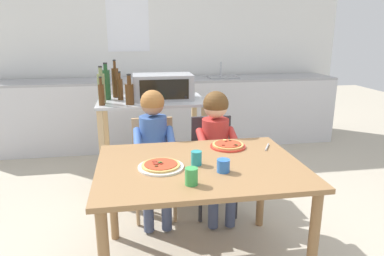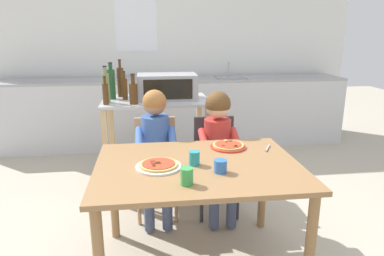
{
  "view_description": "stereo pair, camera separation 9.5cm",
  "coord_description": "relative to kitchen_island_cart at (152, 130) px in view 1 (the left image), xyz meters",
  "views": [
    {
      "loc": [
        -0.39,
        -2.0,
        1.53
      ],
      "look_at": [
        0.0,
        0.3,
        0.88
      ],
      "focal_mm": 32.74,
      "sensor_mm": 36.0,
      "label": 1
    },
    {
      "loc": [
        -0.3,
        -2.01,
        1.53
      ],
      "look_at": [
        0.0,
        0.3,
        0.88
      ],
      "focal_mm": 32.74,
      "sensor_mm": 36.0,
      "label": 2
    }
  ],
  "objects": [
    {
      "name": "ground_plane",
      "position": [
        0.22,
        -0.09,
        -0.6
      ],
      "size": [
        11.97,
        11.97,
        0.0
      ],
      "primitive_type": "plane",
      "color": "#B7AD99"
    },
    {
      "name": "back_wall_tiled",
      "position": [
        0.22,
        1.76,
        0.75
      ],
      "size": [
        5.23,
        0.13,
        2.7
      ],
      "color": "white",
      "rests_on": "ground"
    },
    {
      "name": "kitchen_counter",
      "position": [
        0.22,
        1.35,
        -0.14
      ],
      "size": [
        4.71,
        0.6,
        1.11
      ],
      "color": "silver",
      "rests_on": "ground"
    },
    {
      "name": "kitchen_island_cart",
      "position": [
        0.0,
        0.0,
        0.0
      ],
      "size": [
        1.0,
        0.62,
        0.89
      ],
      "color": "#B7BABF",
      "rests_on": "ground"
    },
    {
      "name": "toaster_oven",
      "position": [
        0.11,
        -0.01,
        0.42
      ],
      "size": [
        0.55,
        0.33,
        0.24
      ],
      "color": "#999BA0",
      "rests_on": "kitchen_island_cart"
    },
    {
      "name": "bottle_brown_beer",
      "position": [
        -0.45,
        -0.1,
        0.44
      ],
      "size": [
        0.07,
        0.07,
        0.33
      ],
      "color": "olive",
      "rests_on": "kitchen_island_cart"
    },
    {
      "name": "bottle_squat_spirits",
      "position": [
        -0.29,
        0.03,
        0.4
      ],
      "size": [
        0.05,
        0.05,
        0.27
      ],
      "color": "#4C2D14",
      "rests_on": "kitchen_island_cart"
    },
    {
      "name": "bottle_tall_green_wine",
      "position": [
        -0.33,
        0.18,
        0.45
      ],
      "size": [
        0.07,
        0.07,
        0.36
      ],
      "color": "#4C2D14",
      "rests_on": "kitchen_island_cart"
    },
    {
      "name": "bottle_clear_vinegar",
      "position": [
        -0.44,
        -0.19,
        0.4
      ],
      "size": [
        0.05,
        0.05,
        0.25
      ],
      "color": "#4C2D14",
      "rests_on": "kitchen_island_cart"
    },
    {
      "name": "bottle_dark_olive_oil",
      "position": [
        -0.41,
        0.07,
        0.45
      ],
      "size": [
        0.07,
        0.07,
        0.35
      ],
      "color": "#1E4723",
      "rests_on": "kitchen_island_cart"
    },
    {
      "name": "bottle_slim_sauce",
      "position": [
        -0.2,
        -0.2,
        0.4
      ],
      "size": [
        0.08,
        0.08,
        0.27
      ],
      "color": "#4C2D14",
      "rests_on": "kitchen_island_cart"
    },
    {
      "name": "dining_table",
      "position": [
        0.22,
        -1.29,
        0.03
      ],
      "size": [
        1.27,
        0.94,
        0.73
      ],
      "color": "olive",
      "rests_on": "ground"
    },
    {
      "name": "dining_chair_left",
      "position": [
        -0.02,
        -0.52,
        -0.12
      ],
      "size": [
        0.36,
        0.36,
        0.81
      ],
      "color": "tan",
      "rests_on": "ground"
    },
    {
      "name": "dining_chair_right",
      "position": [
        0.48,
        -0.55,
        -0.12
      ],
      "size": [
        0.36,
        0.36,
        0.81
      ],
      "color": "#333338",
      "rests_on": "ground"
    },
    {
      "name": "child_in_blue_striped_shirt",
      "position": [
        -0.02,
        -0.64,
        0.08
      ],
      "size": [
        0.32,
        0.42,
        1.06
      ],
      "color": "#424C6B",
      "rests_on": "ground"
    },
    {
      "name": "child_in_red_shirt",
      "position": [
        0.48,
        -0.67,
        0.09
      ],
      "size": [
        0.32,
        0.42,
        1.04
      ],
      "color": "#424C6B",
      "rests_on": "ground"
    },
    {
      "name": "pizza_plate_white",
      "position": [
        -0.02,
        -1.32,
        0.14
      ],
      "size": [
        0.28,
        0.28,
        0.03
      ],
      "color": "white",
      "rests_on": "dining_table"
    },
    {
      "name": "pizza_plate_red_rimmed",
      "position": [
        0.48,
        -1.0,
        0.14
      ],
      "size": [
        0.25,
        0.25,
        0.03
      ],
      "color": "red",
      "rests_on": "dining_table"
    },
    {
      "name": "drinking_cup_teal",
      "position": [
        0.2,
        -1.3,
        0.17
      ],
      "size": [
        0.07,
        0.07,
        0.09
      ],
      "primitive_type": "cylinder",
      "color": "teal",
      "rests_on": "dining_table"
    },
    {
      "name": "drinking_cup_green",
      "position": [
        0.12,
        -1.58,
        0.18
      ],
      "size": [
        0.07,
        0.07,
        0.1
      ],
      "primitive_type": "cylinder",
      "color": "green",
      "rests_on": "dining_table"
    },
    {
      "name": "drinking_cup_blue",
      "position": [
        0.33,
        -1.44,
        0.17
      ],
      "size": [
        0.08,
        0.08,
        0.08
      ],
      "primitive_type": "cylinder",
      "color": "blue",
      "rests_on": "dining_table"
    },
    {
      "name": "serving_spoon",
      "position": [
        0.75,
        -1.06,
        0.13
      ],
      "size": [
        0.08,
        0.13,
        0.01
      ],
      "primitive_type": "cylinder",
      "rotation": [
        0.0,
        1.57,
        1.06
      ],
      "color": "#B7BABF",
      "rests_on": "dining_table"
    }
  ]
}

